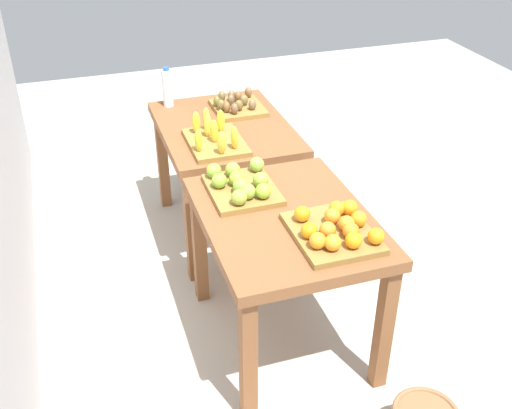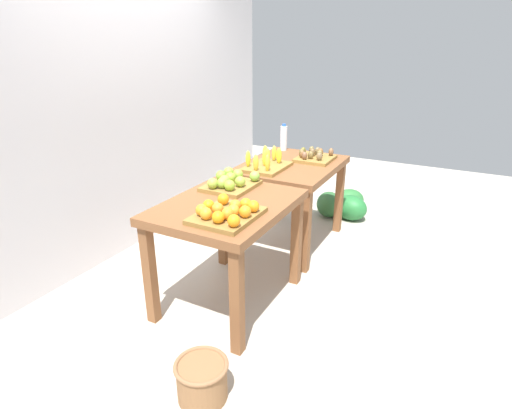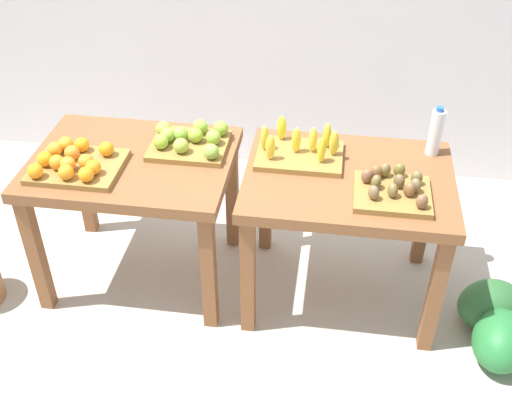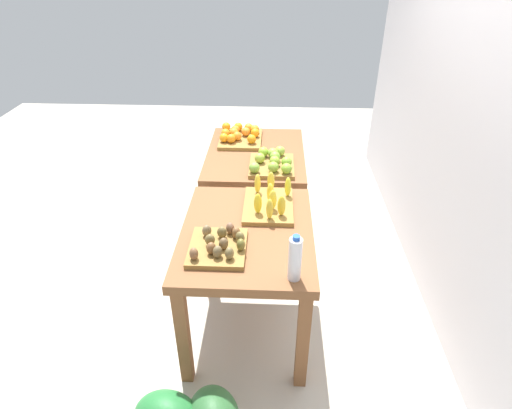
{
  "view_description": "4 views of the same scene",
  "coord_description": "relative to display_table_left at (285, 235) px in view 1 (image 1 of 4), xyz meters",
  "views": [
    {
      "loc": [
        -2.92,
        0.92,
        2.41
      ],
      "look_at": [
        -0.04,
        -0.02,
        0.55
      ],
      "focal_mm": 43.32,
      "sensor_mm": 36.0,
      "label": 1
    },
    {
      "loc": [
        -2.81,
        -1.42,
        1.82
      ],
      "look_at": [
        -0.08,
        0.03,
        0.6
      ],
      "focal_mm": 28.89,
      "sensor_mm": 36.0,
      "label": 2
    },
    {
      "loc": [
        0.48,
        -2.63,
        2.54
      ],
      "look_at": [
        0.09,
        0.01,
        0.56
      ],
      "focal_mm": 44.23,
      "sensor_mm": 36.0,
      "label": 3
    },
    {
      "loc": [
        2.68,
        0.15,
        2.29
      ],
      "look_at": [
        -0.01,
        0.03,
        0.62
      ],
      "focal_mm": 30.1,
      "sensor_mm": 36.0,
      "label": 4
    }
  ],
  "objects": [
    {
      "name": "watermelon_pile",
      "position": [
        2.0,
        -0.27,
        -0.54
      ],
      "size": [
        0.67,
        0.64,
        0.28
      ],
      "color": "#2E7336",
      "rests_on": "ground_plane"
    },
    {
      "name": "ground_plane",
      "position": [
        0.56,
        0.0,
        -0.67
      ],
      "size": [
        8.0,
        8.0,
        0.0
      ],
      "primitive_type": "plane",
      "color": "#B6AD9E"
    },
    {
      "name": "water_bottle",
      "position": [
        1.54,
        0.27,
        0.25
      ],
      "size": [
        0.07,
        0.07,
        0.27
      ],
      "color": "silver",
      "rests_on": "display_table_right"
    },
    {
      "name": "apple_bin",
      "position": [
        0.28,
        0.14,
        0.16
      ],
      "size": [
        0.4,
        0.35,
        0.11
      ],
      "color": "olive",
      "rests_on": "display_table_left"
    },
    {
      "name": "kiwi_bin",
      "position": [
        1.32,
        -0.14,
        0.15
      ],
      "size": [
        0.36,
        0.32,
        0.1
      ],
      "color": "olive",
      "rests_on": "display_table_right"
    },
    {
      "name": "display_table_left",
      "position": [
        0.0,
        0.0,
        0.0
      ],
      "size": [
        1.04,
        0.8,
        0.79
      ],
      "color": "brown",
      "rests_on": "ground_plane"
    },
    {
      "name": "orange_bin",
      "position": [
        -0.24,
        -0.15,
        0.16
      ],
      "size": [
        0.44,
        0.36,
        0.11
      ],
      "color": "olive",
      "rests_on": "display_table_left"
    },
    {
      "name": "display_table_right",
      "position": [
        1.12,
        0.0,
        0.0
      ],
      "size": [
        1.04,
        0.8,
        0.79
      ],
      "color": "brown",
      "rests_on": "ground_plane"
    },
    {
      "name": "banana_crate",
      "position": [
        0.86,
        0.13,
        0.16
      ],
      "size": [
        0.44,
        0.32,
        0.17
      ],
      "color": "olive",
      "rests_on": "display_table_right"
    }
  ]
}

